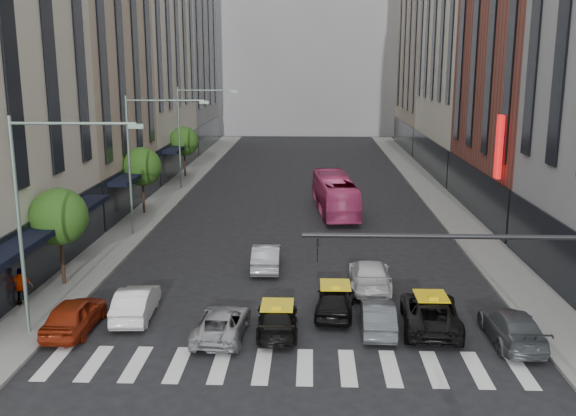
# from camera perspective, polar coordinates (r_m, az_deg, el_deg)

# --- Properties ---
(ground) EXTENTS (160.00, 160.00, 0.00)m
(ground) POSITION_cam_1_polar(r_m,az_deg,el_deg) (23.47, -0.05, -15.55)
(ground) COLOR black
(ground) RESTS_ON ground
(sidewalk_left) EXTENTS (3.00, 96.00, 0.15)m
(sidewalk_left) POSITION_cam_1_polar(r_m,az_deg,el_deg) (53.28, -11.27, 0.49)
(sidewalk_left) COLOR slate
(sidewalk_left) RESTS_ON ground
(sidewalk_right) EXTENTS (3.00, 96.00, 0.15)m
(sidewalk_right) POSITION_cam_1_polar(r_m,az_deg,el_deg) (52.94, 13.74, 0.29)
(sidewalk_right) COLOR slate
(sidewalk_right) RESTS_ON ground
(building_left_b) EXTENTS (8.00, 16.00, 24.00)m
(building_left_b) POSITION_cam_1_polar(r_m,az_deg,el_deg) (51.82, -18.46, 13.05)
(building_left_b) COLOR tan
(building_left_b) RESTS_ON ground
(building_left_d) EXTENTS (8.00, 18.00, 30.00)m
(building_left_d) POSITION_cam_1_polar(r_m,az_deg,el_deg) (87.57, -9.96, 15.05)
(building_left_d) COLOR gray
(building_left_d) RESTS_ON ground
(building_right_b) EXTENTS (8.00, 18.00, 26.00)m
(building_right_b) POSITION_cam_1_polar(r_m,az_deg,el_deg) (50.38, 21.55, 13.99)
(building_right_b) COLOR brown
(building_right_b) RESTS_ON ground
(building_right_d) EXTENTS (8.00, 18.00, 28.00)m
(building_right_d) POSITION_cam_1_polar(r_m,az_deg,el_deg) (87.23, 13.24, 14.27)
(building_right_d) COLOR tan
(building_right_d) RESTS_ON ground
(building_far) EXTENTS (30.00, 10.00, 36.00)m
(building_far) POSITION_cam_1_polar(r_m,az_deg,el_deg) (105.89, 1.75, 16.42)
(building_far) COLOR gray
(building_far) RESTS_ON ground
(tree_near) EXTENTS (2.88, 2.88, 4.95)m
(tree_near) POSITION_cam_1_polar(r_m,az_deg,el_deg) (33.97, -19.69, -0.74)
(tree_near) COLOR black
(tree_near) RESTS_ON sidewalk_left
(tree_mid) EXTENTS (2.88, 2.88, 4.95)m
(tree_mid) POSITION_cam_1_polar(r_m,az_deg,el_deg) (48.90, -12.85, 3.60)
(tree_mid) COLOR black
(tree_mid) RESTS_ON sidewalk_left
(tree_far) EXTENTS (2.88, 2.88, 4.95)m
(tree_far) POSITION_cam_1_polar(r_m,az_deg,el_deg) (64.34, -9.23, 5.87)
(tree_far) COLOR black
(tree_far) RESTS_ON sidewalk_left
(streetlamp_near) EXTENTS (5.38, 0.25, 9.00)m
(streetlamp_near) POSITION_cam_1_polar(r_m,az_deg,el_deg) (27.43, -21.18, 0.89)
(streetlamp_near) COLOR gray
(streetlamp_near) RESTS_ON sidewalk_left
(streetlamp_mid) EXTENTS (5.38, 0.25, 9.00)m
(streetlamp_mid) POSITION_cam_1_polar(r_m,az_deg,el_deg) (42.40, -12.76, 5.33)
(streetlamp_mid) COLOR gray
(streetlamp_mid) RESTS_ON sidewalk_left
(streetlamp_far) EXTENTS (5.38, 0.25, 9.00)m
(streetlamp_far) POSITION_cam_1_polar(r_m,az_deg,el_deg) (57.92, -8.75, 7.39)
(streetlamp_far) COLOR gray
(streetlamp_far) RESTS_ON sidewalk_left
(traffic_signal) EXTENTS (10.10, 0.20, 6.00)m
(traffic_signal) POSITION_cam_1_polar(r_m,az_deg,el_deg) (21.87, 20.53, -5.80)
(traffic_signal) COLOR black
(traffic_signal) RESTS_ON ground
(liberty_sign) EXTENTS (0.30, 0.70, 4.00)m
(liberty_sign) POSITION_cam_1_polar(r_m,az_deg,el_deg) (42.65, 18.26, 5.18)
(liberty_sign) COLOR red
(liberty_sign) RESTS_ON ground
(car_red) EXTENTS (1.78, 4.31, 1.46)m
(car_red) POSITION_cam_1_polar(r_m,az_deg,el_deg) (28.96, -18.45, -8.99)
(car_red) COLOR maroon
(car_red) RESTS_ON ground
(car_white_front) EXTENTS (1.75, 4.35, 1.41)m
(car_white_front) POSITION_cam_1_polar(r_m,az_deg,el_deg) (29.70, -13.36, -8.18)
(car_white_front) COLOR silver
(car_white_front) RESTS_ON ground
(car_silver) EXTENTS (2.22, 4.44, 1.21)m
(car_silver) POSITION_cam_1_polar(r_m,az_deg,el_deg) (27.15, -5.94, -10.14)
(car_silver) COLOR #98989D
(car_silver) RESTS_ON ground
(taxi_left) EXTENTS (1.87, 4.26, 1.22)m
(taxi_left) POSITION_cam_1_polar(r_m,az_deg,el_deg) (27.39, -0.96, -9.85)
(taxi_left) COLOR black
(taxi_left) RESTS_ON ground
(taxi_center) EXTENTS (2.06, 4.26, 1.40)m
(taxi_center) POSITION_cam_1_polar(r_m,az_deg,el_deg) (29.27, 4.20, -8.17)
(taxi_center) COLOR black
(taxi_center) RESTS_ON ground
(car_grey_mid) EXTENTS (1.52, 3.97, 1.29)m
(car_grey_mid) POSITION_cam_1_polar(r_m,az_deg,el_deg) (27.82, 8.01, -9.53)
(car_grey_mid) COLOR #42464A
(car_grey_mid) RESTS_ON ground
(taxi_right) EXTENTS (2.80, 5.31, 1.42)m
(taxi_right) POSITION_cam_1_polar(r_m,az_deg,el_deg) (28.49, 12.53, -9.03)
(taxi_right) COLOR black
(taxi_right) RESTS_ON ground
(car_grey_curb) EXTENTS (1.91, 4.67, 1.35)m
(car_grey_curb) POSITION_cam_1_polar(r_m,az_deg,el_deg) (28.01, 19.30, -9.93)
(car_grey_curb) COLOR #43474B
(car_grey_curb) RESTS_ON ground
(car_row2_left) EXTENTS (1.59, 4.33, 1.42)m
(car_row2_left) POSITION_cam_1_polar(r_m,az_deg,el_deg) (35.51, -1.93, -4.34)
(car_row2_left) COLOR #ACACB2
(car_row2_left) RESTS_ON ground
(car_row2_right) EXTENTS (2.17, 5.02, 1.44)m
(car_row2_right) POSITION_cam_1_polar(r_m,az_deg,el_deg) (32.77, 7.28, -5.90)
(car_row2_right) COLOR silver
(car_row2_right) RESTS_ON ground
(bus) EXTENTS (3.39, 10.53, 2.88)m
(bus) POSITION_cam_1_polar(r_m,az_deg,el_deg) (48.73, 4.18, 1.21)
(bus) COLOR #BF386E
(bus) RESTS_ON ground
(pedestrian_far) EXTENTS (1.09, 0.57, 1.78)m
(pedestrian_far) POSITION_cam_1_polar(r_m,az_deg,el_deg) (32.34, -22.61, -6.46)
(pedestrian_far) COLOR gray
(pedestrian_far) RESTS_ON sidewalk_left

